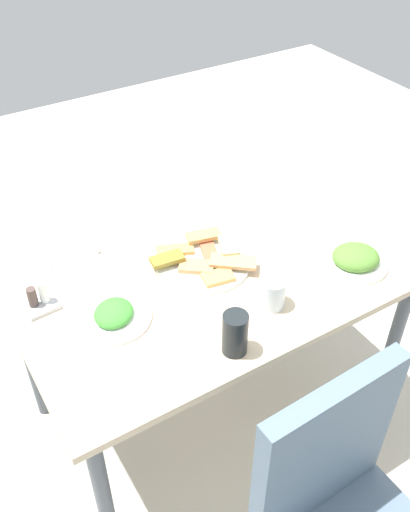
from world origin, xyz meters
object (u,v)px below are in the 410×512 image
(drinking_glass, at_px, (272,293))
(paper_napkin, at_px, (75,260))
(fork, at_px, (73,256))
(dining_table, at_px, (206,285))
(salad_plate_greens, at_px, (356,258))
(salad_plate_rice, at_px, (114,315))
(pide_platter, at_px, (204,260))
(condiment_caddy, at_px, (39,300))
(soda_can, at_px, (235,333))
(spoon, at_px, (77,262))

(drinking_glass, xyz_separation_m, paper_napkin, (0.40, -0.47, -0.04))
(drinking_glass, height_order, fork, drinking_glass)
(dining_table, relative_size, paper_napkin, 8.16)
(salad_plate_greens, height_order, fork, salad_plate_greens)
(salad_plate_greens, height_order, salad_plate_rice, salad_plate_greens)
(pide_platter, distance_m, paper_napkin, 0.39)
(salad_plate_greens, relative_size, condiment_caddy, 2.09)
(dining_table, distance_m, drinking_glass, 0.28)
(soda_can, bearing_deg, pide_platter, -108.46)
(paper_napkin, xyz_separation_m, fork, (0.00, -0.02, 0.00))
(pide_platter, distance_m, soda_can, 0.36)
(dining_table, height_order, fork, fork)
(spoon, xyz_separation_m, condiment_caddy, (0.15, 0.12, 0.02))
(pide_platter, relative_size, salad_plate_rice, 1.47)
(paper_napkin, relative_size, spoon, 0.85)
(spoon, bearing_deg, drinking_glass, 118.06)
(condiment_caddy, bearing_deg, dining_table, 170.00)
(soda_can, relative_size, fork, 0.72)
(soda_can, height_order, drinking_glass, soda_can)
(fork, bearing_deg, soda_can, 95.70)
(salad_plate_rice, relative_size, fork, 1.20)
(salad_plate_rice, bearing_deg, condiment_caddy, -44.61)
(salad_plate_greens, relative_size, salad_plate_rice, 0.98)
(paper_napkin, bearing_deg, fork, -90.00)
(pide_platter, height_order, condiment_caddy, condiment_caddy)
(drinking_glass, distance_m, condiment_caddy, 0.64)
(paper_napkin, bearing_deg, pide_platter, 146.66)
(pide_platter, xyz_separation_m, condiment_caddy, (0.48, -0.08, 0.01))
(salad_plate_rice, distance_m, condiment_caddy, 0.22)
(salad_plate_greens, distance_m, salad_plate_rice, 0.74)
(drinking_glass, distance_m, fork, 0.63)
(pide_platter, distance_m, salad_plate_greens, 0.46)
(fork, bearing_deg, paper_napkin, 74.99)
(drinking_glass, distance_m, paper_napkin, 0.61)
(pide_platter, bearing_deg, spoon, -31.08)
(dining_table, relative_size, salad_plate_rice, 5.77)
(dining_table, xyz_separation_m, drinking_glass, (-0.06, 0.24, 0.13))
(salad_plate_greens, distance_m, paper_napkin, 0.85)
(salad_plate_rice, height_order, condiment_caddy, condiment_caddy)
(condiment_caddy, bearing_deg, fork, -134.84)
(spoon, distance_m, condiment_caddy, 0.20)
(pide_platter, distance_m, condiment_caddy, 0.49)
(salad_plate_rice, distance_m, paper_napkin, 0.29)
(salad_plate_greens, height_order, soda_can, soda_can)
(pide_platter, distance_m, fork, 0.40)
(soda_can, distance_m, drinking_glass, 0.20)
(fork, xyz_separation_m, spoon, (0.00, 0.04, 0.00))
(dining_table, bearing_deg, salad_plate_rice, 11.21)
(salad_plate_rice, distance_m, drinking_glass, 0.43)
(drinking_glass, bearing_deg, dining_table, -75.57)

